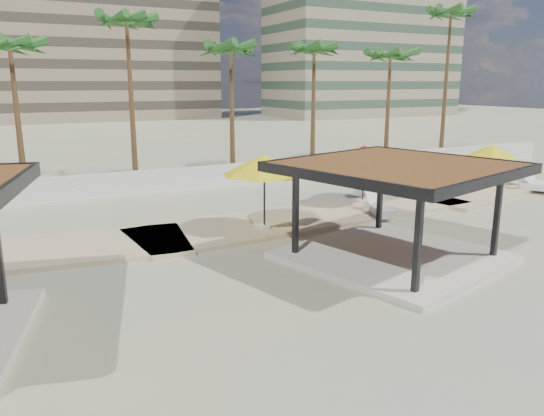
{
  "coord_description": "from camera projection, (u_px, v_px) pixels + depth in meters",
  "views": [
    {
      "loc": [
        -9.94,
        -12.2,
        5.82
      ],
      "look_at": [
        -1.45,
        4.32,
        1.4
      ],
      "focal_mm": 35.0,
      "sensor_mm": 36.0,
      "label": 1
    }
  ],
  "objects": [
    {
      "name": "palm_e",
      "position": [
        231.0,
        54.0,
        31.85
      ],
      "size": [
        3.0,
        3.0,
        8.6
      ],
      "color": "brown",
      "rests_on": "ground"
    },
    {
      "name": "palm_d",
      "position": [
        127.0,
        27.0,
        29.31
      ],
      "size": [
        3.0,
        3.0,
        9.98
      ],
      "color": "brown",
      "rests_on": "ground"
    },
    {
      "name": "lounger_d",
      "position": [
        538.0,
        184.0,
        29.13
      ],
      "size": [
        1.01,
        2.25,
        0.82
      ],
      "rotation": [
        0.0,
        0.0,
        1.43
      ],
      "color": "white",
      "rests_on": "promenade"
    },
    {
      "name": "umbrella_e",
      "position": [
        492.0,
        151.0,
        28.78
      ],
      "size": [
        2.88,
        2.88,
        2.35
      ],
      "rotation": [
        0.0,
        0.0,
        -0.09
      ],
      "color": "beige",
      "rests_on": "promenade"
    },
    {
      "name": "building_mid",
      "position": [
        87.0,
        26.0,
        82.3
      ],
      "size": [
        38.0,
        16.0,
        30.4
      ],
      "color": "#847259",
      "rests_on": "ground"
    },
    {
      "name": "palm_g",
      "position": [
        390.0,
        60.0,
        37.04
      ],
      "size": [
        3.0,
        3.0,
        8.48
      ],
      "color": "brown",
      "rests_on": "ground"
    },
    {
      "name": "palm_f",
      "position": [
        314.0,
        54.0,
        34.66
      ],
      "size": [
        3.0,
        3.0,
        8.76
      ],
      "color": "brown",
      "rests_on": "ground"
    },
    {
      "name": "boundary_wall",
      "position": [
        201.0,
        177.0,
        30.03
      ],
      "size": [
        56.0,
        0.3,
        1.2
      ],
      "primitive_type": "cube",
      "color": "silver",
      "rests_on": "ground"
    },
    {
      "name": "promenade",
      "position": [
        306.0,
        214.0,
        23.83
      ],
      "size": [
        44.45,
        7.97,
        0.24
      ],
      "color": "#C6B284",
      "rests_on": "ground"
    },
    {
      "name": "lounger_b",
      "position": [
        380.0,
        209.0,
        23.38
      ],
      "size": [
        1.22,
        2.21,
        0.8
      ],
      "rotation": [
        0.0,
        0.0,
        1.3
      ],
      "color": "white",
      "rests_on": "promenade"
    },
    {
      "name": "palm_c",
      "position": [
        10.0,
        51.0,
        26.28
      ],
      "size": [
        3.0,
        3.0,
        8.46
      ],
      "color": "brown",
      "rests_on": "ground"
    },
    {
      "name": "umbrella_c",
      "position": [
        364.0,
        153.0,
        24.99
      ],
      "size": [
        4.06,
        4.06,
        2.75
      ],
      "rotation": [
        0.0,
        0.0,
        0.4
      ],
      "color": "beige",
      "rests_on": "promenade"
    },
    {
      "name": "palm_h",
      "position": [
        451.0,
        20.0,
        39.53
      ],
      "size": [
        3.0,
        3.0,
        11.67
      ],
      "color": "brown",
      "rests_on": "ground"
    },
    {
      "name": "umbrella_b",
      "position": [
        264.0,
        165.0,
        20.41
      ],
      "size": [
        3.81,
        3.81,
        2.95
      ],
      "rotation": [
        0.0,
        0.0,
        0.16
      ],
      "color": "beige",
      "rests_on": "promenade"
    },
    {
      "name": "pavilion_central",
      "position": [
        396.0,
        202.0,
        17.45
      ],
      "size": [
        7.96,
        7.96,
        3.29
      ],
      "rotation": [
        0.0,
        0.0,
        0.27
      ],
      "color": "beige",
      "rests_on": "ground"
    },
    {
      "name": "ground",
      "position": [
        378.0,
        276.0,
        16.32
      ],
      "size": [
        200.0,
        200.0,
        0.0
      ],
      "primitive_type": "plane",
      "color": "tan",
      "rests_on": "ground"
    },
    {
      "name": "building_east",
      "position": [
        364.0,
        14.0,
        90.78
      ],
      "size": [
        32.0,
        15.0,
        36.4
      ],
      "color": "gray",
      "rests_on": "ground"
    },
    {
      "name": "lounger_c",
      "position": [
        540.0,
        186.0,
        28.39
      ],
      "size": [
        1.62,
        2.18,
        0.8
      ],
      "rotation": [
        0.0,
        0.0,
        2.08
      ],
      "color": "white",
      "rests_on": "promenade"
    },
    {
      "name": "umbrella_d",
      "position": [
        370.0,
        156.0,
        26.72
      ],
      "size": [
        3.43,
        3.43,
        2.33
      ],
      "rotation": [
        0.0,
        0.0,
        0.4
      ],
      "color": "beige",
      "rests_on": "promenade"
    }
  ]
}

